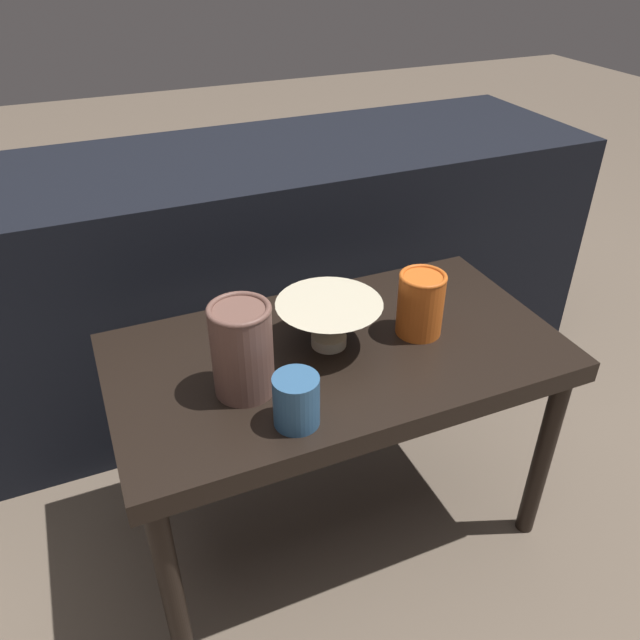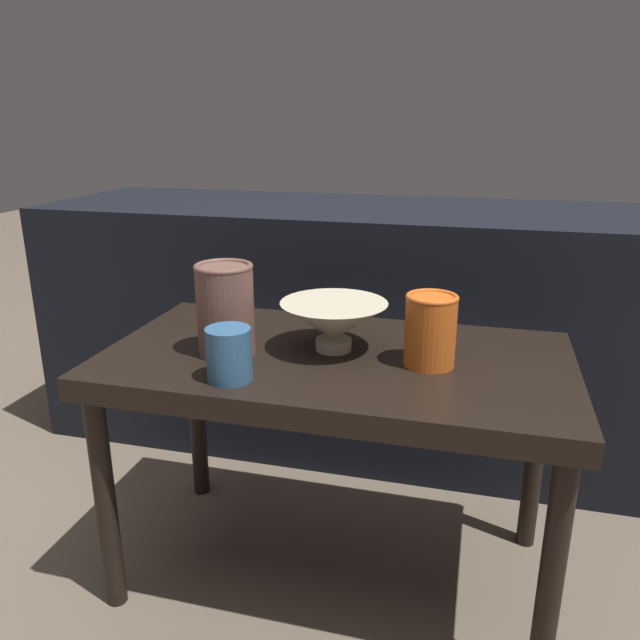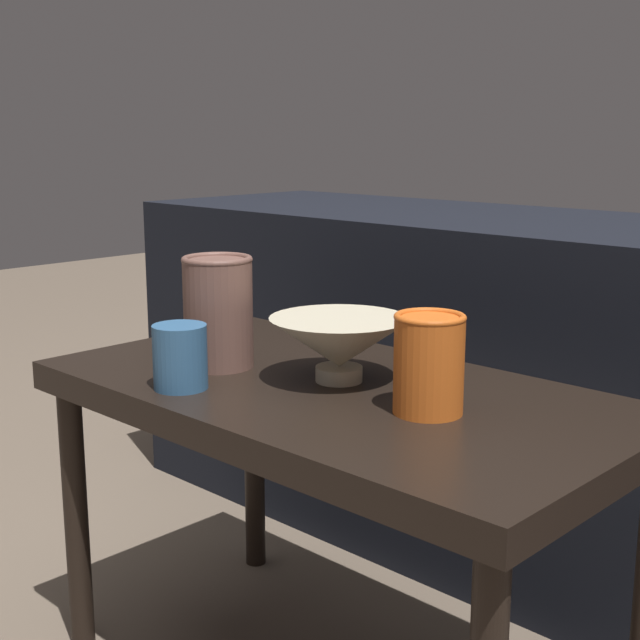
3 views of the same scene
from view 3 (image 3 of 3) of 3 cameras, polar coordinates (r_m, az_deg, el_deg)
name	(u,v)px [view 3 (image 3 of 3)]	position (r m, az deg, el deg)	size (l,w,h in m)	color
table	(335,421)	(1.19, 0.95, -6.50)	(0.80, 0.43, 0.45)	black
couch_backdrop	(552,394)	(1.67, 14.62, -4.61)	(1.77, 0.50, 0.63)	black
bowl	(339,343)	(1.18, 1.23, -1.50)	(0.19, 0.19, 0.09)	beige
vase_textured_left	(218,310)	(1.26, -6.54, 0.63)	(0.10, 0.10, 0.16)	brown
vase_colorful_right	(429,362)	(1.06, 6.98, -2.69)	(0.09, 0.09, 0.12)	orange
cup	(180,357)	(1.17, -8.94, -2.34)	(0.07, 0.07, 0.08)	#33608E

